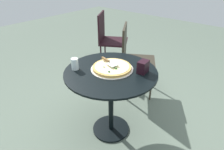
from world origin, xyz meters
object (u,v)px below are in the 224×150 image
object	(u,v)px
patio_table	(111,85)
pizza_on_tray	(112,68)
patio_chair_near	(109,37)
patio_chair_far	(133,56)
pizza_server	(109,62)
drinking_cup	(75,64)
napkin_dispenser	(143,67)

from	to	relation	value
patio_table	pizza_on_tray	distance (m)	0.17
patio_table	pizza_on_tray	xyz separation A→B (m)	(-0.02, 0.04, 0.17)
pizza_on_tray	patio_chair_near	world-z (taller)	patio_chair_near
pizza_on_tray	patio_chair_far	size ratio (longest dim) A/B	0.43
patio_chair_far	pizza_on_tray	bearing A→B (deg)	-70.20
pizza_on_tray	patio_chair_near	xyz separation A→B (m)	(-1.00, 1.09, -0.21)
patio_chair_far	patio_table	bearing A→B (deg)	-69.96
pizza_server	patio_chair_near	xyz separation A→B (m)	(-0.95, 1.07, -0.24)
pizza_on_tray	drinking_cup	distance (m)	0.34
napkin_dispenser	patio_chair_near	xyz separation A→B (m)	(-1.25, 0.96, -0.25)
patio_chair_near	pizza_server	bearing A→B (deg)	-48.51
patio_table	pizza_server	size ratio (longest dim) A/B	3.94
patio_table	drinking_cup	bearing A→B (deg)	-145.52
pizza_on_tray	napkin_dispenser	distance (m)	0.28
patio_table	napkin_dispenser	distance (m)	0.35
drinking_cup	patio_chair_near	xyz separation A→B (m)	(-0.75, 1.31, -0.25)
drinking_cup	patio_table	bearing A→B (deg)	34.48
pizza_on_tray	drinking_cup	world-z (taller)	drinking_cup
napkin_dispenser	patio_chair_near	bearing A→B (deg)	46.48
pizza_on_tray	patio_chair_far	bearing A→B (deg)	109.80
pizza_on_tray	pizza_server	bearing A→B (deg)	162.30
patio_table	pizza_on_tray	size ratio (longest dim) A/B	2.17
drinking_cup	napkin_dispenser	world-z (taller)	napkin_dispenser
patio_table	patio_chair_far	distance (m)	0.79
patio_table	patio_chair_near	bearing A→B (deg)	132.21
patio_chair_far	patio_chair_near	bearing A→B (deg)	153.12
pizza_on_tray	napkin_dispenser	xyz separation A→B (m)	(0.25, 0.13, 0.04)
patio_chair_near	patio_chair_far	bearing A→B (deg)	-26.88
pizza_on_tray	patio_chair_far	distance (m)	0.78
pizza_on_tray	patio_chair_near	distance (m)	1.49
napkin_dispenser	patio_chair_far	world-z (taller)	patio_chair_far
patio_table	patio_chair_far	size ratio (longest dim) A/B	0.92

